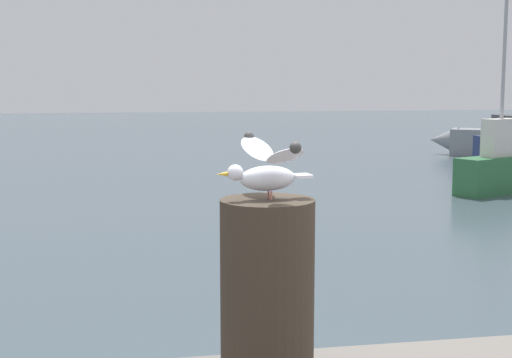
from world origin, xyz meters
The scene contains 4 objects.
mooring_post centered at (-0.78, -0.54, 1.57)m, with size 0.38×0.38×0.84m, color #382D23.
seagull centered at (-0.79, -0.54, 2.12)m, with size 0.39×0.62×0.25m.
boat_green centered at (7.26, 11.75, 0.57)m, with size 3.10×1.85×4.27m.
boat_grey centered at (11.47, 19.16, 0.59)m, with size 4.66×3.56×3.76m.
Camera 1 is at (-1.35, -3.35, 2.45)m, focal length 51.14 mm.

